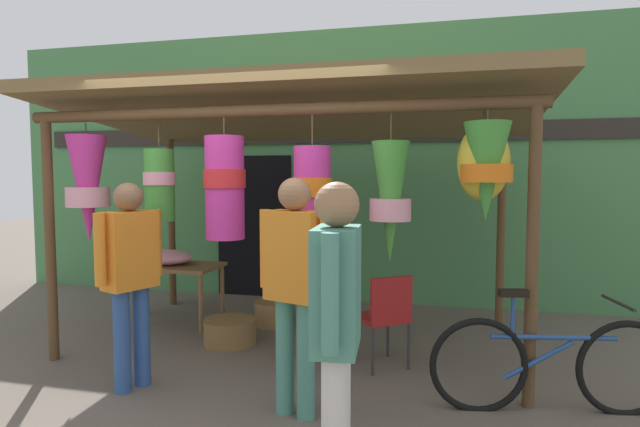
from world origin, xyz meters
name	(u,v)px	position (x,y,z in m)	size (l,w,h in m)	color
ground_plane	(251,367)	(0.00, 0.00, 0.00)	(30.00, 30.00, 0.00)	#60564C
shop_facade	(323,167)	(-0.01, 2.77, 1.84)	(9.46, 0.29, 3.68)	#47844C
market_stall_canopy	(295,135)	(0.26, 0.53, 2.10)	(4.64, 2.66, 2.54)	brown
display_table	(171,271)	(-1.43, 1.13, 0.60)	(1.14, 0.66, 0.69)	brown
flower_heap_on_table	(164,257)	(-1.50, 1.10, 0.77)	(0.71, 0.50, 0.17)	pink
folding_chair	(385,313)	(1.16, 0.27, 0.50)	(0.56, 0.56, 0.84)	#AD1E1E
wicker_basket_by_table	(230,331)	(-0.45, 0.57, 0.13)	(0.53, 0.53, 0.25)	brown
wicker_basket_spare	(273,313)	(-0.25, 1.31, 0.14)	(0.42, 0.42, 0.27)	olive
parked_bicycle	(551,365)	(2.42, -0.30, 0.35)	(1.73, 0.48, 0.92)	black
vendor_in_orange	(130,268)	(-0.76, -0.65, 0.98)	(0.35, 0.56, 1.66)	#2D5193
customer_foreground	(295,276)	(0.64, -0.79, 1.00)	(0.57, 0.33, 1.70)	#4C8E7A
shopper_by_bananas	(337,317)	(1.13, -1.70, 0.99)	(0.26, 0.59, 1.68)	silver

